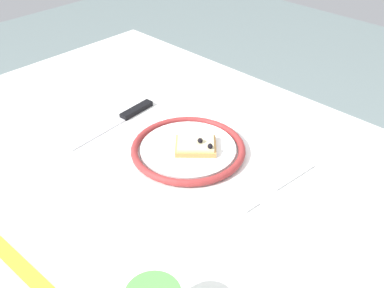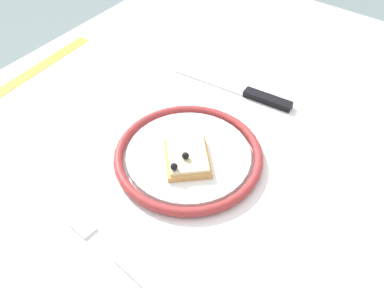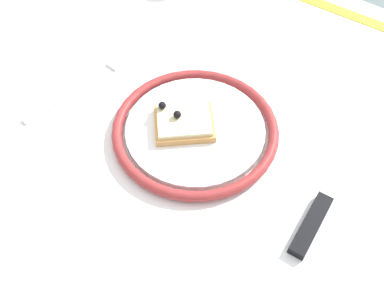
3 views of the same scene
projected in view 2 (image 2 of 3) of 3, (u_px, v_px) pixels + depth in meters
dining_table at (175, 175)px, 0.76m from camera, size 1.19×0.81×0.73m
plate at (188, 156)px, 0.67m from camera, size 0.23×0.23×0.02m
pizza_slice_near at (187, 158)px, 0.65m from camera, size 0.10×0.10×0.03m
knife at (251, 94)px, 0.79m from camera, size 0.04×0.24×0.01m
fork at (120, 260)px, 0.55m from camera, size 0.04×0.20×0.00m
measuring_tape at (36, 70)px, 0.85m from camera, size 0.28×0.04×0.00m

